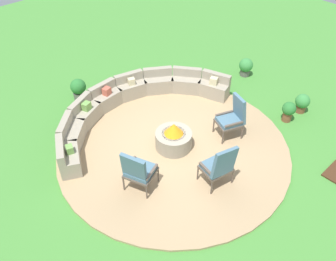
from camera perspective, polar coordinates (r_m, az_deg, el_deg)
The scene contains 11 objects.
ground_plane at distance 8.74m, azimuth 0.90°, elevation -2.86°, with size 24.00×24.00×0.00m, color #478C38.
patio_circle at distance 8.72m, azimuth 0.90°, elevation -2.72°, with size 5.68×5.68×0.06m, color tan.
fire_pit at distance 8.51m, azimuth 0.92°, elevation -1.23°, with size 0.89×0.89×0.71m.
curved_stone_bench at distance 9.67m, azimuth -5.99°, elevation 4.47°, with size 5.30×2.43×0.69m.
lounge_chair_front_left at distance 7.37m, azimuth -4.89°, elevation -6.44°, with size 0.79×0.78×1.14m.
lounge_chair_front_right at distance 7.52m, azimuth 8.34°, elevation -5.65°, with size 0.71×0.65×1.14m.
lounge_chair_back_left at distance 8.82m, azimuth 10.49°, elevation 2.21°, with size 0.76×0.72×1.14m.
potted_plant_0 at distance 11.57m, azimuth 12.52°, elevation 10.12°, with size 0.43×0.43×0.59m.
potted_plant_1 at distance 10.45m, azimuth -14.32°, elevation 6.54°, with size 0.44×0.44×0.68m.
potted_plant_2 at distance 9.90m, azimuth 19.00°, elevation 3.09°, with size 0.37×0.37×0.58m.
potted_plant_3 at distance 10.38m, azimuth 20.97°, elevation 4.27°, with size 0.40×0.40×0.55m.
Camera 1 is at (-4.44, -4.53, 6.01)m, focal length 37.51 mm.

